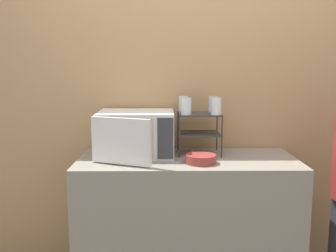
# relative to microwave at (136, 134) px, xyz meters

# --- Properties ---
(wall_back) EXTENTS (8.00, 0.06, 2.60)m
(wall_back) POSITION_rel_microwave_xyz_m (0.35, 0.28, 0.22)
(wall_back) COLOR tan
(wall_back) RESTS_ON ground_plane
(counter) EXTENTS (1.45, 0.64, 0.93)m
(counter) POSITION_rel_microwave_xyz_m (0.35, -0.08, -0.61)
(counter) COLOR gray
(counter) RESTS_ON ground_plane
(microwave) EXTENTS (0.52, 0.56, 0.30)m
(microwave) POSITION_rel_microwave_xyz_m (0.00, 0.00, 0.00)
(microwave) COLOR silver
(microwave) RESTS_ON counter
(dish_rack) EXTENTS (0.29, 0.25, 0.29)m
(dish_rack) POSITION_rel_microwave_xyz_m (0.44, 0.04, 0.06)
(dish_rack) COLOR #333333
(dish_rack) RESTS_ON counter
(glass_front_left) EXTENTS (0.07, 0.07, 0.11)m
(glass_front_left) POSITION_rel_microwave_xyz_m (0.34, -0.03, 0.19)
(glass_front_left) COLOR silver
(glass_front_left) RESTS_ON dish_rack
(glass_back_right) EXTENTS (0.07, 0.07, 0.11)m
(glass_back_right) POSITION_rel_microwave_xyz_m (0.54, 0.11, 0.19)
(glass_back_right) COLOR silver
(glass_back_right) RESTS_ON dish_rack
(glass_front_right) EXTENTS (0.07, 0.07, 0.11)m
(glass_front_right) POSITION_rel_microwave_xyz_m (0.54, -0.04, 0.19)
(glass_front_right) COLOR silver
(glass_front_right) RESTS_ON dish_rack
(glass_back_left) EXTENTS (0.07, 0.07, 0.11)m
(glass_back_left) POSITION_rel_microwave_xyz_m (0.33, 0.12, 0.19)
(glass_back_left) COLOR silver
(glass_back_left) RESTS_ON dish_rack
(bowl) EXTENTS (0.20, 0.20, 0.06)m
(bowl) POSITION_rel_microwave_xyz_m (0.43, -0.22, -0.12)
(bowl) COLOR maroon
(bowl) RESTS_ON counter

